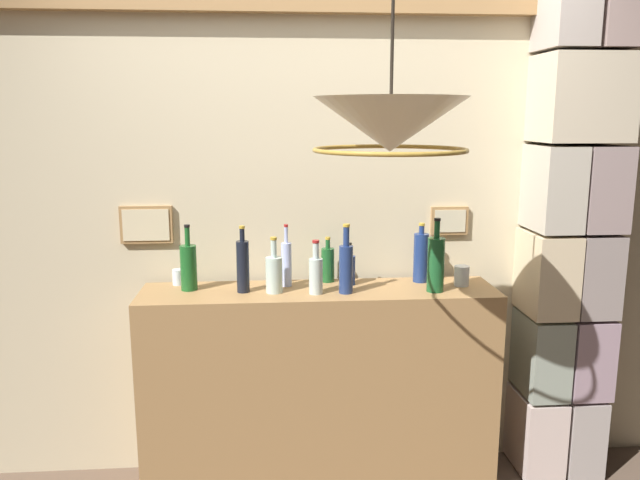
# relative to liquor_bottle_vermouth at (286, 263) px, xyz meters

# --- Properties ---
(panelled_rear_partition) EXTENTS (3.78, 0.15, 2.60)m
(panelled_rear_partition) POSITION_rel_liquor_bottle_vermouth_xyz_m (0.15, 0.19, 0.23)
(panelled_rear_partition) COLOR beige
(panelled_rear_partition) RESTS_ON ground
(stone_pillar) EXTENTS (0.43, 0.38, 2.53)m
(stone_pillar) POSITION_rel_liquor_bottle_vermouth_xyz_m (1.40, 0.02, 0.13)
(stone_pillar) COLOR beige
(stone_pillar) RESTS_ON ground
(bar_shelf_unit) EXTENTS (1.69, 0.39, 1.02)m
(bar_shelf_unit) POSITION_rel_liquor_bottle_vermouth_xyz_m (0.15, -0.08, -0.62)
(bar_shelf_unit) COLOR #9E7547
(bar_shelf_unit) RESTS_ON ground
(liquor_bottle_vermouth) EXTENTS (0.05, 0.05, 0.30)m
(liquor_bottle_vermouth) POSITION_rel_liquor_bottle_vermouth_xyz_m (0.00, 0.00, 0.00)
(liquor_bottle_vermouth) COLOR #A7B4E5
(liquor_bottle_vermouth) RESTS_ON bar_shelf_unit
(liquor_bottle_vodka) EXTENTS (0.06, 0.06, 0.31)m
(liquor_bottle_vodka) POSITION_rel_liquor_bottle_vermouth_xyz_m (-0.20, -0.09, 0.01)
(liquor_bottle_vodka) COLOR black
(liquor_bottle_vodka) RESTS_ON bar_shelf_unit
(liquor_bottle_mezcal) EXTENTS (0.06, 0.06, 0.25)m
(liquor_bottle_mezcal) POSITION_rel_liquor_bottle_vermouth_xyz_m (0.13, -0.15, -0.02)
(liquor_bottle_mezcal) COLOR #B6C8C1
(liquor_bottle_mezcal) RESTS_ON bar_shelf_unit
(liquor_bottle_tequila) EXTENTS (0.06, 0.06, 0.32)m
(liquor_bottle_tequila) POSITION_rel_liquor_bottle_vermouth_xyz_m (0.27, -0.15, 0.01)
(liquor_bottle_tequila) COLOR navy
(liquor_bottle_tequila) RESTS_ON bar_shelf_unit
(liquor_bottle_rye) EXTENTS (0.07, 0.07, 0.29)m
(liquor_bottle_rye) POSITION_rel_liquor_bottle_vermouth_xyz_m (0.66, 0.03, 0.01)
(liquor_bottle_rye) COLOR navy
(liquor_bottle_rye) RESTS_ON bar_shelf_unit
(liquor_bottle_rum) EXTENTS (0.07, 0.07, 0.21)m
(liquor_bottle_rum) POSITION_rel_liquor_bottle_vermouth_xyz_m (0.30, 0.00, -0.04)
(liquor_bottle_rum) COLOR navy
(liquor_bottle_rum) RESTS_ON bar_shelf_unit
(liquor_bottle_brandy) EXTENTS (0.08, 0.08, 0.26)m
(liquor_bottle_brandy) POSITION_rel_liquor_bottle_vermouth_xyz_m (-0.06, -0.11, -0.02)
(liquor_bottle_brandy) COLOR #B4CCC0
(liquor_bottle_brandy) RESTS_ON bar_shelf_unit
(liquor_bottle_whiskey) EXTENTS (0.08, 0.08, 0.35)m
(liquor_bottle_whiskey) POSITION_rel_liquor_bottle_vermouth_xyz_m (0.69, -0.15, 0.02)
(liquor_bottle_whiskey) COLOR #194E26
(liquor_bottle_whiskey) RESTS_ON bar_shelf_unit
(liquor_bottle_scotch) EXTENTS (0.08, 0.08, 0.31)m
(liquor_bottle_scotch) POSITION_rel_liquor_bottle_vermouth_xyz_m (-0.46, -0.03, 0.00)
(liquor_bottle_scotch) COLOR #1A5722
(liquor_bottle_scotch) RESTS_ON bar_shelf_unit
(liquor_bottle_amaro) EXTENTS (0.06, 0.06, 0.22)m
(liquor_bottle_amaro) POSITION_rel_liquor_bottle_vermouth_xyz_m (0.21, 0.06, -0.03)
(liquor_bottle_amaro) COLOR #1A5023
(liquor_bottle_amaro) RESTS_ON bar_shelf_unit
(glass_tumbler_rocks) EXTENTS (0.06, 0.06, 0.08)m
(glass_tumbler_rocks) POSITION_rel_liquor_bottle_vermouth_xyz_m (-0.53, 0.06, -0.08)
(glass_tumbler_rocks) COLOR silver
(glass_tumbler_rocks) RESTS_ON bar_shelf_unit
(glass_tumbler_highball) EXTENTS (0.07, 0.07, 0.10)m
(glass_tumbler_highball) POSITION_rel_liquor_bottle_vermouth_xyz_m (0.85, -0.06, -0.07)
(glass_tumbler_highball) COLOR silver
(glass_tumbler_highball) RESTS_ON bar_shelf_unit
(pendant_lamp) EXTENTS (0.55, 0.55, 0.58)m
(pendant_lamp) POSITION_rel_liquor_bottle_vermouth_xyz_m (0.35, -0.73, 0.66)
(pendant_lamp) COLOR #EFE5C6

